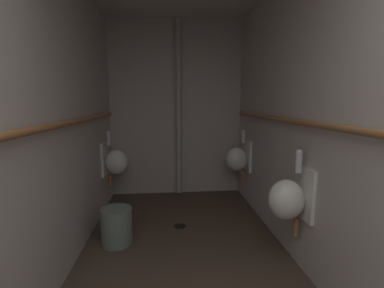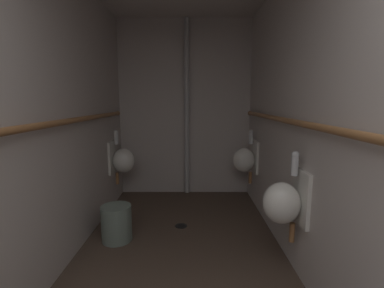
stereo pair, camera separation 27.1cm
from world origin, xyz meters
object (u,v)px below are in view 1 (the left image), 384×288
object	(u,v)px
urinal_right_mid	(289,198)
waste_bin	(117,226)
urinal_left_mid	(115,161)
urinal_right_far	(238,158)
floor_drain	(180,226)
standpipe_back_wall	(179,109)

from	to	relation	value
urinal_right_mid	waste_bin	size ratio (longest dim) A/B	2.02
urinal_left_mid	waste_bin	size ratio (longest dim) A/B	2.02
urinal_right_far	floor_drain	distance (m)	1.29
floor_drain	waste_bin	size ratio (longest dim) A/B	0.37
urinal_left_mid	waste_bin	bearing A→B (deg)	-79.88
urinal_right_far	waste_bin	size ratio (longest dim) A/B	2.02
standpipe_back_wall	waste_bin	size ratio (longest dim) A/B	6.95
urinal_left_mid	floor_drain	distance (m)	1.24
urinal_left_mid	urinal_right_mid	size ratio (longest dim) A/B	1.00
standpipe_back_wall	floor_drain	xyz separation A→B (m)	(-0.05, -1.12, -1.32)
urinal_left_mid	urinal_right_mid	world-z (taller)	same
urinal_left_mid	floor_drain	size ratio (longest dim) A/B	5.39
urinal_left_mid	floor_drain	bearing A→B (deg)	-38.53
urinal_left_mid	urinal_right_far	world-z (taller)	same
waste_bin	standpipe_back_wall	bearing A→B (deg)	63.80
urinal_right_mid	urinal_right_far	world-z (taller)	same
urinal_right_mid	floor_drain	xyz separation A→B (m)	(-0.87, 0.90, -0.64)
urinal_left_mid	standpipe_back_wall	bearing A→B (deg)	27.24
standpipe_back_wall	floor_drain	size ratio (longest dim) A/B	18.55
urinal_left_mid	urinal_right_far	xyz separation A→B (m)	(1.70, 0.03, 0.00)
floor_drain	standpipe_back_wall	bearing A→B (deg)	87.50
urinal_right_mid	urinal_right_far	distance (m)	1.60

